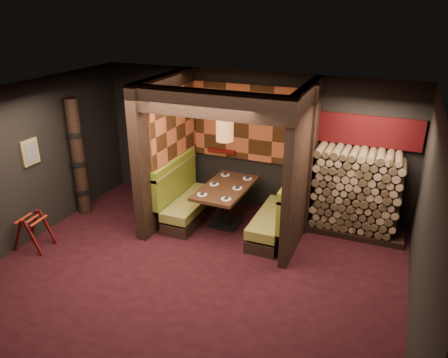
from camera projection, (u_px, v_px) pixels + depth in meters
floor at (194, 273)px, 7.13m from camera, size 6.50×5.50×0.02m
ceiling at (188, 98)px, 6.03m from camera, size 6.50×5.50×0.02m
wall_back at (251, 141)px, 8.94m from camera, size 6.50×0.02×2.85m
wall_front at (65, 302)px, 4.22m from camera, size 6.50×0.02×2.85m
wall_left at (26, 164)px, 7.72m from camera, size 0.02×5.50×2.85m
wall_right at (426, 234)px, 5.44m from camera, size 0.02×5.50×2.85m
partition_left at (166, 149)px, 8.46m from camera, size 0.20×2.20×2.85m
partition_right at (302, 167)px, 7.58m from camera, size 0.15×2.10×2.85m
header_beam at (208, 104)px, 6.72m from camera, size 2.85×0.18×0.44m
tapa_back_panel at (249, 123)px, 8.75m from camera, size 2.40×0.06×1.55m
tapa_side_panel at (175, 127)px, 8.41m from camera, size 0.04×1.85×1.45m
lacquer_shelf at (222, 151)px, 9.15m from camera, size 0.60×0.12×0.07m
booth_bench_left at (186, 200)px, 8.72m from camera, size 0.68×1.60×1.14m
booth_bench_right at (278, 217)px, 8.06m from camera, size 0.68×1.60×1.14m
dining_table at (226, 198)px, 8.43m from camera, size 0.88×1.56×0.81m
place_settings at (226, 186)px, 8.34m from camera, size 0.69×1.25×0.03m
pendant_lamp at (225, 129)px, 7.85m from camera, size 0.32×0.32×1.11m
framed_picture at (30, 152)px, 7.71m from camera, size 0.05×0.36×0.46m
luggage_rack at (33, 230)px, 7.72m from camera, size 0.67×0.50×0.69m
totem_column at (78, 159)px, 8.68m from camera, size 0.31×0.31×2.40m
firewood_stack at (360, 193)px, 8.02m from camera, size 1.73×0.70×1.64m
mosaic_header at (370, 131)px, 7.88m from camera, size 1.83×0.10×0.56m
bay_front_post at (310, 163)px, 7.77m from camera, size 0.08×0.08×2.85m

